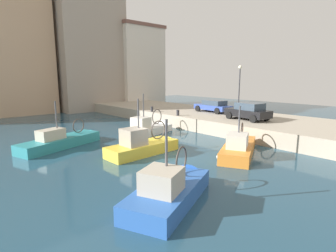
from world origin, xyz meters
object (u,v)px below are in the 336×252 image
(fishing_boat_blue, at_px, (172,195))
(fishing_boat_orange, at_px, (239,151))
(fishing_boat_teal, at_px, (65,145))
(mooring_bollard_mid, at_px, (152,109))
(fishing_boat_white, at_px, (151,131))
(quay_streetlamp, at_px, (240,81))
(fishing_boat_yellow, at_px, (146,150))
(parked_car_black, at_px, (248,111))
(parked_car_blue, at_px, (213,106))
(mooring_bollard_south, at_px, (178,113))

(fishing_boat_blue, distance_m, fishing_boat_orange, 7.94)
(fishing_boat_teal, height_order, mooring_bollard_mid, fishing_boat_teal)
(mooring_bollard_mid, bearing_deg, fishing_boat_white, -130.05)
(fishing_boat_white, height_order, fishing_boat_orange, fishing_boat_white)
(fishing_boat_white, height_order, quay_streetlamp, quay_streetlamp)
(fishing_boat_teal, relative_size, mooring_bollard_mid, 12.68)
(fishing_boat_teal, xyz_separation_m, fishing_boat_white, (7.53, -0.49, 0.04))
(fishing_boat_white, bearing_deg, fishing_boat_yellow, -131.23)
(parked_car_black, bearing_deg, fishing_boat_blue, -159.97)
(parked_car_black, height_order, quay_streetlamp, quay_streetlamp)
(parked_car_blue, bearing_deg, fishing_boat_yellow, -160.96)
(fishing_boat_teal, xyz_separation_m, parked_car_black, (13.74, -6.36, 1.85))
(parked_car_blue, height_order, mooring_bollard_south, parked_car_blue)
(fishing_boat_white, xyz_separation_m, parked_car_black, (6.21, -5.87, 1.81))
(fishing_boat_white, xyz_separation_m, fishing_boat_orange, (0.18, -8.98, -0.01))
(fishing_boat_yellow, relative_size, parked_car_blue, 1.35)
(fishing_boat_blue, distance_m, mooring_bollard_south, 15.55)
(fishing_boat_orange, xyz_separation_m, mooring_bollard_south, (3.25, 9.05, 1.34))
(fishing_boat_yellow, relative_size, quay_streetlamp, 1.18)
(quay_streetlamp, bearing_deg, mooring_bollard_mid, 128.68)
(mooring_bollard_south, bearing_deg, mooring_bollard_mid, 90.00)
(fishing_boat_yellow, height_order, fishing_boat_teal, fishing_boat_yellow)
(fishing_boat_orange, bearing_deg, fishing_boat_teal, 129.17)
(parked_car_blue, bearing_deg, fishing_boat_blue, -146.53)
(fishing_boat_orange, bearing_deg, fishing_boat_white, 91.17)
(mooring_bollard_mid, bearing_deg, fishing_boat_yellow, -130.70)
(mooring_bollard_south, bearing_deg, parked_car_blue, -8.53)
(quay_streetlamp, bearing_deg, parked_car_black, -134.79)
(fishing_boat_teal, distance_m, mooring_bollard_south, 11.05)
(fishing_boat_blue, bearing_deg, fishing_boat_white, 55.31)
(fishing_boat_orange, height_order, quay_streetlamp, quay_streetlamp)
(fishing_boat_orange, xyz_separation_m, parked_car_blue, (7.82, 8.37, 1.73))
(fishing_boat_white, height_order, mooring_bollard_mid, fishing_boat_white)
(fishing_boat_blue, bearing_deg, parked_car_black, 20.03)
(fishing_boat_yellow, xyz_separation_m, fishing_boat_blue, (-3.30, -6.05, -0.04))
(fishing_boat_orange, bearing_deg, fishing_boat_blue, -166.16)
(mooring_bollard_south, bearing_deg, parked_car_black, -64.95)
(fishing_boat_white, bearing_deg, fishing_boat_orange, -88.83)
(parked_car_blue, xyz_separation_m, quay_streetlamp, (1.07, -2.37, 2.59))
(mooring_bollard_mid, bearing_deg, parked_car_black, -74.39)
(mooring_bollard_south, bearing_deg, fishing_boat_orange, -109.72)
(fishing_boat_orange, xyz_separation_m, quay_streetlamp, (8.90, 6.00, 4.32))
(fishing_boat_teal, height_order, fishing_boat_blue, fishing_boat_blue)
(fishing_boat_blue, bearing_deg, fishing_boat_orange, 13.84)
(parked_car_black, bearing_deg, fishing_boat_teal, 155.15)
(fishing_boat_orange, relative_size, parked_car_blue, 1.49)
(fishing_boat_teal, relative_size, mooring_bollard_south, 12.68)
(fishing_boat_orange, distance_m, parked_car_black, 7.02)
(fishing_boat_orange, distance_m, mooring_bollard_mid, 13.52)
(fishing_boat_blue, height_order, mooring_bollard_mid, fishing_boat_blue)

